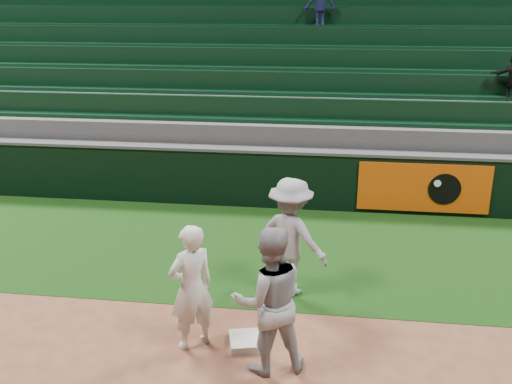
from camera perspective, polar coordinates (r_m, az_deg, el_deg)
ground at (r=7.55m, az=-2.08°, el=-15.14°), size 70.00×70.00×0.00m
foul_grass at (r=10.15m, az=0.72°, el=-5.66°), size 36.00×4.20×0.01m
first_base at (r=7.55m, az=-0.87°, el=-14.68°), size 0.54×0.54×0.10m
first_baseman at (r=7.18m, az=-6.48°, el=-9.46°), size 0.72×0.70×1.66m
baserunner at (r=6.70m, az=1.30°, el=-10.77°), size 1.06×0.94×1.82m
base_coach at (r=8.36m, az=3.47°, el=-4.54°), size 1.33×1.10×1.79m
field_wall at (r=11.96m, az=2.11°, el=1.45°), size 36.00×0.45×1.25m
stadium_seating at (r=15.38m, az=3.43°, el=9.47°), size 36.00×5.95×4.98m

